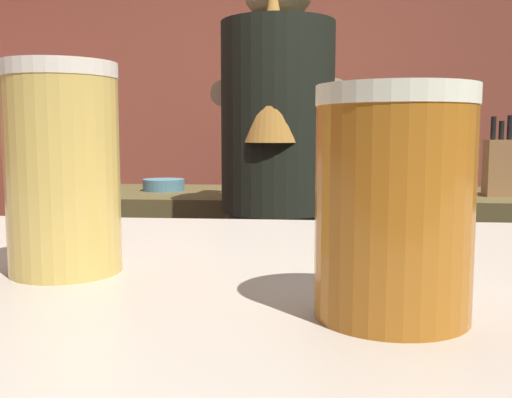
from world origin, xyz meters
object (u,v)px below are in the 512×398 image
(mixing_bowl, at_px, (164,185))
(bottle_soy, at_px, (387,124))
(knife_block, at_px, (500,166))
(pint_glass_near, at_px, (63,169))
(pint_glass_far, at_px, (394,203))
(bottle_olive_oil, at_px, (353,120))
(bartender, at_px, (277,187))
(chefs_knife, at_px, (359,193))
(bottle_vinegar, at_px, (306,119))

(mixing_bowl, xyz_separation_m, bottle_soy, (0.99, 1.08, 0.25))
(knife_block, distance_m, pint_glass_near, 1.95)
(pint_glass_far, xyz_separation_m, bottle_olive_oil, (0.19, 2.97, 0.11))
(mixing_bowl, relative_size, bottle_soy, 0.94)
(bottle_soy, distance_m, bottle_olive_oil, 0.20)
(bartender, relative_size, chefs_knife, 7.02)
(mixing_bowl, bearing_deg, knife_block, -4.23)
(chefs_knife, xyz_separation_m, pint_glass_near, (-0.35, -1.78, 0.19))
(bottle_soy, relative_size, bottle_olive_oil, 0.78)
(bottle_soy, bearing_deg, pint_glass_far, -97.17)
(bottle_vinegar, height_order, bottle_soy, bottle_vinegar)
(bartender, height_order, pint_glass_far, bartender)
(knife_block, relative_size, bottle_soy, 1.66)
(mixing_bowl, bearing_deg, bottle_olive_oil, 52.30)
(mixing_bowl, bearing_deg, bottle_vinegar, 64.56)
(pint_glass_far, bearing_deg, bottle_vinegar, 91.26)
(chefs_knife, height_order, bottle_olive_oil, bottle_olive_oil)
(bartender, distance_m, bottle_olive_oil, 1.56)
(bartender, distance_m, knife_block, 0.86)
(knife_block, bearing_deg, bottle_olive_oil, 111.32)
(pint_glass_near, bearing_deg, bartender, 86.99)
(bottle_vinegar, relative_size, bottle_soy, 1.46)
(chefs_knife, xyz_separation_m, bottle_soy, (0.24, 1.15, 0.27))
(knife_block, bearing_deg, chefs_knife, 177.12)
(knife_block, bearing_deg, bottle_vinegar, 119.33)
(mixing_bowl, height_order, bottle_soy, bottle_soy)
(bartender, xyz_separation_m, knife_block, (0.77, 0.38, 0.05))
(bottle_vinegar, xyz_separation_m, bottle_soy, (0.45, -0.07, -0.03))
(pint_glass_near, xyz_separation_m, bottle_olive_oil, (0.40, 2.89, 0.10))
(pint_glass_near, bearing_deg, knife_block, 64.39)
(knife_block, xyz_separation_m, bottle_soy, (-0.25, 1.17, 0.17))
(pint_glass_far, xyz_separation_m, bottle_soy, (0.38, 3.02, 0.09))
(bottle_vinegar, relative_size, bottle_olive_oil, 1.14)
(bartender, distance_m, pint_glass_near, 1.39)
(knife_block, relative_size, bottle_vinegar, 1.13)
(pint_glass_near, relative_size, pint_glass_far, 1.19)
(chefs_knife, relative_size, pint_glass_far, 1.97)
(pint_glass_far, distance_m, bottle_soy, 3.04)
(chefs_knife, height_order, pint_glass_near, pint_glass_near)
(pint_glass_near, relative_size, bottle_vinegar, 0.58)
(knife_block, bearing_deg, bartender, -153.70)
(bartender, bearing_deg, bottle_vinegar, 1.98)
(knife_block, relative_size, mixing_bowl, 1.76)
(knife_block, height_order, bottle_vinegar, bottle_vinegar)
(bottle_olive_oil, bearing_deg, bottle_vinegar, 156.68)
(bottle_olive_oil, bearing_deg, chefs_knife, -92.58)
(knife_block, xyz_separation_m, pint_glass_near, (-0.84, -1.76, 0.09))
(pint_glass_far, relative_size, bottle_vinegar, 0.48)
(bartender, distance_m, bottle_soy, 1.65)
(knife_block, bearing_deg, bottle_soy, 101.99)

